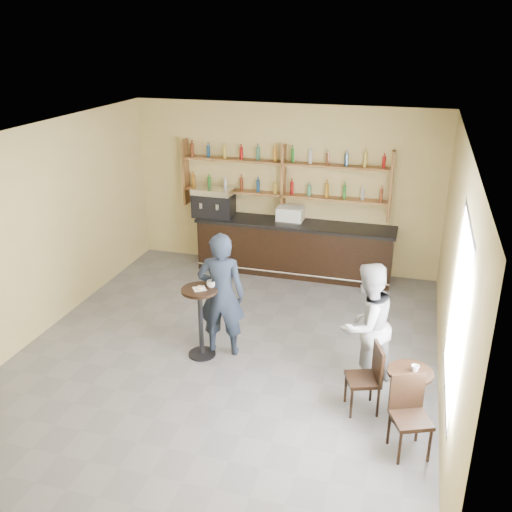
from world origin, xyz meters
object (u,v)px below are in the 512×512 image
(pedestal_table, at_px, (201,323))
(cafe_table, at_px, (407,395))
(bar_counter, at_px, (294,248))
(chair_south, at_px, (411,418))
(pastry_case, at_px, (290,215))
(man_main, at_px, (221,295))
(espresso_machine, at_px, (214,202))
(patron_second, at_px, (366,325))
(chair_west, at_px, (363,379))

(pedestal_table, relative_size, cafe_table, 1.55)
(bar_counter, distance_m, chair_south, 5.20)
(bar_counter, bearing_deg, pastry_case, 180.00)
(pastry_case, height_order, man_main, man_main)
(man_main, bearing_deg, pedestal_table, 24.89)
(bar_counter, xyz_separation_m, chair_south, (2.36, -4.63, -0.05))
(cafe_table, bearing_deg, espresso_machine, 134.34)
(espresso_machine, distance_m, pedestal_table, 3.57)
(pastry_case, height_order, chair_south, pastry_case)
(patron_second, bearing_deg, pedestal_table, -50.90)
(cafe_table, bearing_deg, bar_counter, 119.79)
(chair_south, height_order, patron_second, patron_second)
(pastry_case, bearing_deg, bar_counter, 2.72)
(pedestal_table, bearing_deg, chair_west, -15.10)
(cafe_table, relative_size, chair_south, 0.74)
(bar_counter, xyz_separation_m, pedestal_table, (-0.63, -3.34, 0.02))
(chair_south, bearing_deg, pedestal_table, 133.04)
(pastry_case, bearing_deg, man_main, -92.43)
(pedestal_table, distance_m, cafe_table, 3.03)
(bar_counter, height_order, cafe_table, bar_counter)
(pastry_case, bearing_deg, cafe_table, -56.54)
(man_main, bearing_deg, espresso_machine, -77.97)
(bar_counter, relative_size, espresso_machine, 4.88)
(espresso_machine, height_order, pastry_case, espresso_machine)
(bar_counter, bearing_deg, cafe_table, -60.21)
(espresso_machine, xyz_separation_m, patron_second, (3.34, -3.37, -0.44))
(bar_counter, bearing_deg, chair_west, -66.17)
(pastry_case, xyz_separation_m, chair_south, (2.45, -4.63, -0.72))
(espresso_machine, xyz_separation_m, chair_west, (3.39, -3.98, -0.86))
(cafe_table, relative_size, patron_second, 0.40)
(bar_counter, bearing_deg, man_main, -96.74)
(pastry_case, distance_m, chair_south, 5.29)
(pedestal_table, xyz_separation_m, man_main, (0.26, 0.18, 0.40))
(chair_south, xyz_separation_m, patron_second, (-0.65, 1.27, 0.40))
(man_main, bearing_deg, chair_south, 141.98)
(espresso_machine, bearing_deg, patron_second, -49.89)
(bar_counter, height_order, chair_south, bar_counter)
(cafe_table, bearing_deg, chair_west, 174.81)
(cafe_table, height_order, chair_south, chair_south)
(espresso_machine, xyz_separation_m, chair_south, (3.99, -4.63, -0.85))
(patron_second, bearing_deg, man_main, -55.88)
(chair_west, xyz_separation_m, patron_second, (-0.05, 0.62, 0.42))
(chair_west, height_order, chair_south, chair_south)
(pedestal_table, distance_m, man_main, 0.51)
(cafe_table, height_order, chair_west, chair_west)
(pedestal_table, bearing_deg, cafe_table, -13.30)
(man_main, bearing_deg, patron_second, 164.63)
(pastry_case, bearing_deg, chair_west, -62.39)
(espresso_machine, relative_size, pastry_case, 1.54)
(bar_counter, relative_size, man_main, 2.04)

